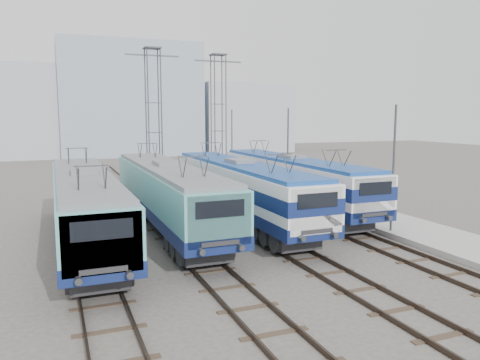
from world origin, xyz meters
name	(u,v)px	position (x,y,z in m)	size (l,w,h in m)	color
ground	(260,266)	(0.00, 0.00, 0.00)	(160.00, 160.00, 0.00)	#514C47
platform	(350,210)	(10.20, 8.00, 0.15)	(4.00, 70.00, 0.30)	#9E9E99
locomotive_far_left	(85,203)	(-6.75, 5.90, 2.21)	(2.81, 17.75, 3.34)	navy
locomotive_center_left	(168,191)	(-2.25, 7.61, 2.25)	(2.87, 18.10, 3.41)	navy
locomotive_center_right	(241,185)	(2.25, 7.87, 2.28)	(2.83, 17.88, 3.36)	navy
locomotive_far_right	(292,178)	(6.75, 9.74, 2.27)	(2.81, 17.74, 3.33)	navy
catenary_tower_west	(154,113)	(0.00, 22.00, 6.64)	(4.50, 1.20, 12.00)	#3F4247
catenary_tower_east	(219,113)	(6.50, 24.00, 6.64)	(4.50, 1.20, 12.00)	#3F4247
mast_front	(393,171)	(8.60, 2.00, 3.50)	(0.12, 0.12, 7.00)	#3F4247
mast_mid	(288,154)	(8.60, 14.00, 3.50)	(0.12, 0.12, 7.00)	#3F4247
mast_rear	(232,145)	(8.60, 26.00, 3.50)	(0.12, 0.12, 7.00)	#3F4247
building_west	(9,112)	(-14.00, 62.00, 7.00)	(18.00, 12.00, 14.00)	#A0A7B4
building_center	(129,100)	(4.00, 62.00, 9.00)	(22.00, 14.00, 18.00)	#91A0B3
building_east	(241,118)	(24.00, 62.00, 6.00)	(16.00, 12.00, 12.00)	#A0A7B4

